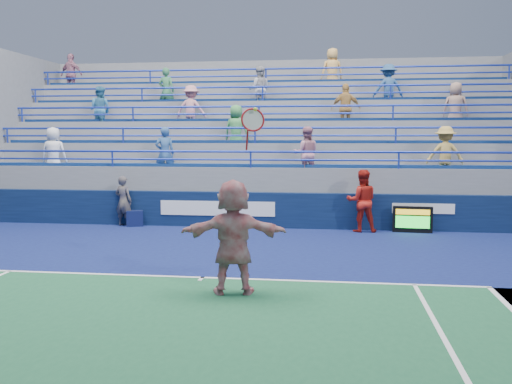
# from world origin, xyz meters

# --- Properties ---
(ground) EXTENTS (120.00, 120.00, 0.00)m
(ground) POSITION_xyz_m (0.00, 0.00, 0.00)
(ground) COLOR #333538
(sponsor_wall) EXTENTS (18.00, 0.32, 1.10)m
(sponsor_wall) POSITION_xyz_m (0.00, 6.50, 0.55)
(sponsor_wall) COLOR #091634
(sponsor_wall) RESTS_ON ground
(bleacher_stand) EXTENTS (18.00, 5.60, 6.13)m
(bleacher_stand) POSITION_xyz_m (0.00, 10.27, 1.55)
(bleacher_stand) COLOR slate
(bleacher_stand) RESTS_ON ground
(serve_speed_board) EXTENTS (1.14, 0.22, 0.78)m
(serve_speed_board) POSITION_xyz_m (4.87, 6.11, 0.39)
(serve_speed_board) COLOR black
(serve_speed_board) RESTS_ON ground
(judge_chair) EXTENTS (0.66, 0.67, 0.90)m
(judge_chair) POSITION_xyz_m (-3.64, 6.29, 0.29)
(judge_chair) COLOR #0D153F
(judge_chair) RESTS_ON ground
(tennis_player) EXTENTS (1.98, 0.88, 3.31)m
(tennis_player) POSITION_xyz_m (0.81, -1.00, 1.04)
(tennis_player) COLOR silver
(tennis_player) RESTS_ON ground
(line_judge) EXTENTS (0.66, 0.52, 1.59)m
(line_judge) POSITION_xyz_m (-3.98, 6.22, 0.80)
(line_judge) COLOR #131736
(line_judge) RESTS_ON ground
(ball_girl) EXTENTS (0.95, 0.77, 1.85)m
(ball_girl) POSITION_xyz_m (3.40, 6.10, 0.92)
(ball_girl) COLOR #AA1B13
(ball_girl) RESTS_ON ground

